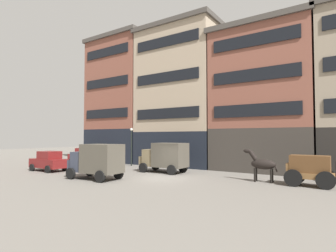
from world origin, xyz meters
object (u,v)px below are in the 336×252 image
Objects in this scene: draft_horse at (262,164)px; delivery_truck_near at (96,160)px; sedan_light at (84,156)px; sedan_dark at (49,161)px; cargo_wagon at (309,168)px; delivery_truck_far at (165,156)px; streetlamp_curbside at (131,141)px.

delivery_truck_near is at bearing -152.00° from draft_horse.
delivery_truck_near reaches higher than sedan_light.
sedan_light is (-2.76, 6.27, 0.00)m from sedan_dark.
cargo_wagon is 14.69m from delivery_truck_near.
delivery_truck_far is (-8.52, 0.32, 0.15)m from draft_horse.
delivery_truck_near is at bearing -109.29° from delivery_truck_far.
streetlamp_curbside is at bearing 170.94° from cargo_wagon.
delivery_truck_near is 9.45m from streetlamp_curbside.
draft_horse is 8.53m from delivery_truck_far.
draft_horse is at bearing -3.95° from sedan_light.
cargo_wagon is at bearing 22.59° from delivery_truck_near.
delivery_truck_near and delivery_truck_far have the same top height.
sedan_dark is (-9.47, -5.16, -0.51)m from delivery_truck_far.
delivery_truck_near is at bearing -6.19° from sedan_dark.
draft_horse is 0.54× the size of delivery_truck_far.
streetlamp_curbside is at bearing 115.57° from delivery_truck_near.
delivery_truck_far is at bearing -22.10° from streetlamp_curbside.
draft_horse reaches higher than cargo_wagon.
draft_horse is 0.63× the size of sedan_dark.
delivery_truck_near is at bearing -157.41° from cargo_wagon.
delivery_truck_far reaches higher than sedan_dark.
draft_horse is 18.64m from sedan_dark.
sedan_dark is at bearing 173.81° from delivery_truck_near.
cargo_wagon is 21.50m from sedan_dark.
streetlamp_curbside reaches higher than sedan_light.
sedan_light is 0.93× the size of streetlamp_curbside.
draft_horse is 0.57× the size of streetlamp_curbside.
cargo_wagon is at bearing 0.00° from draft_horse.
draft_horse is 12.02m from delivery_truck_near.
draft_horse is at bearing -10.84° from streetlamp_curbside.
delivery_truck_near is at bearing -64.43° from streetlamp_curbside.
delivery_truck_far reaches higher than draft_horse.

